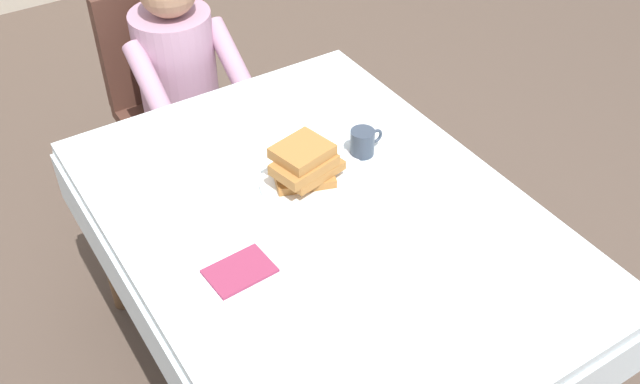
% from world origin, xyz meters
% --- Properties ---
extents(ground_plane, '(14.00, 14.00, 0.00)m').
position_xyz_m(ground_plane, '(0.00, 0.00, 0.00)').
color(ground_plane, brown).
extents(dining_table_main, '(1.12, 1.52, 0.74)m').
position_xyz_m(dining_table_main, '(0.00, 0.00, 0.65)').
color(dining_table_main, silver).
rests_on(dining_table_main, ground).
extents(chair_diner, '(0.44, 0.45, 0.93)m').
position_xyz_m(chair_diner, '(0.01, 1.17, 0.53)').
color(chair_diner, '#4C2D23').
rests_on(chair_diner, ground).
extents(diner_person, '(0.40, 0.43, 1.12)m').
position_xyz_m(diner_person, '(0.01, 1.01, 0.67)').
color(diner_person, '#B2849E').
rests_on(diner_person, ground).
extents(plate_breakfast, '(0.28, 0.28, 0.02)m').
position_xyz_m(plate_breakfast, '(0.03, 0.14, 0.75)').
color(plate_breakfast, white).
rests_on(plate_breakfast, dining_table_main).
extents(breakfast_stack, '(0.22, 0.18, 0.12)m').
position_xyz_m(breakfast_stack, '(0.03, 0.14, 0.82)').
color(breakfast_stack, '#A36B33').
rests_on(breakfast_stack, plate_breakfast).
extents(cup_coffee, '(0.11, 0.08, 0.08)m').
position_xyz_m(cup_coffee, '(0.26, 0.18, 0.78)').
color(cup_coffee, '#333D4C').
rests_on(cup_coffee, dining_table_main).
extents(syrup_pitcher, '(0.08, 0.08, 0.07)m').
position_xyz_m(syrup_pitcher, '(-0.24, 0.27, 0.78)').
color(syrup_pitcher, silver).
rests_on(syrup_pitcher, dining_table_main).
extents(fork_left_of_plate, '(0.02, 0.18, 0.00)m').
position_xyz_m(fork_left_of_plate, '(-0.16, 0.12, 0.74)').
color(fork_left_of_plate, silver).
rests_on(fork_left_of_plate, dining_table_main).
extents(knife_right_of_plate, '(0.01, 0.20, 0.00)m').
position_xyz_m(knife_right_of_plate, '(0.22, 0.12, 0.74)').
color(knife_right_of_plate, silver).
rests_on(knife_right_of_plate, dining_table_main).
extents(spoon_near_edge, '(0.15, 0.04, 0.00)m').
position_xyz_m(spoon_near_edge, '(0.05, -0.17, 0.74)').
color(spoon_near_edge, silver).
rests_on(spoon_near_edge, dining_table_main).
extents(napkin_folded, '(0.18, 0.13, 0.01)m').
position_xyz_m(napkin_folded, '(-0.30, -0.07, 0.74)').
color(napkin_folded, '#8C2D4C').
rests_on(napkin_folded, dining_table_main).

